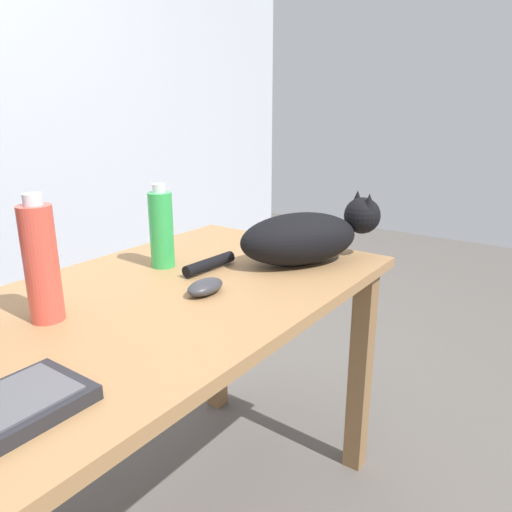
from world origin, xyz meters
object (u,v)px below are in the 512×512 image
at_px(computer_mouse, 205,287).
at_px(spray_bottle, 161,229).
at_px(cat, 306,236).
at_px(water_bottle, 41,263).

distance_m(computer_mouse, spray_bottle, 0.27).
height_order(cat, computer_mouse, cat).
bearing_deg(cat, computer_mouse, 168.27).
bearing_deg(spray_bottle, cat, -49.83).
relative_size(cat, water_bottle, 1.92).
relative_size(computer_mouse, spray_bottle, 0.46).
bearing_deg(water_bottle, cat, -20.54).
bearing_deg(spray_bottle, computer_mouse, -111.19).
relative_size(cat, computer_mouse, 4.80).
height_order(computer_mouse, spray_bottle, spray_bottle).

